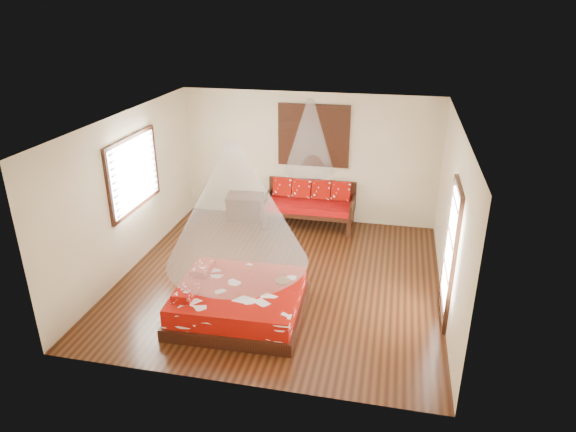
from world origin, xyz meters
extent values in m
cube|color=black|center=(0.00, 0.00, -0.01)|extent=(5.50, 5.50, 0.02)
cube|color=silver|center=(0.00, 0.00, 2.81)|extent=(5.50, 5.50, 0.02)
cube|color=beige|center=(-2.76, 0.00, 1.40)|extent=(0.02, 5.50, 2.80)
cube|color=beige|center=(2.76, 0.00, 1.40)|extent=(0.02, 5.50, 2.80)
cube|color=beige|center=(0.00, 2.76, 1.40)|extent=(5.50, 0.02, 2.80)
cube|color=beige|center=(0.00, -2.76, 1.40)|extent=(5.50, 0.02, 2.80)
cube|color=black|center=(-0.36, -1.25, 0.10)|extent=(2.00, 1.82, 0.20)
cube|color=#9F0D05|center=(-0.36, -1.25, 0.35)|extent=(1.90, 1.72, 0.30)
cube|color=#9F0D05|center=(-1.06, -1.64, 0.56)|extent=(0.29, 0.52, 0.13)
cube|color=#9F0D05|center=(-1.08, -0.90, 0.56)|extent=(0.29, 0.52, 0.13)
cube|color=black|center=(-0.80, 1.93, 0.21)|extent=(0.08, 0.08, 0.42)
cube|color=black|center=(1.00, 1.93, 0.21)|extent=(0.08, 0.08, 0.42)
cube|color=black|center=(-0.80, 2.67, 0.21)|extent=(0.08, 0.08, 0.42)
cube|color=black|center=(1.00, 2.67, 0.21)|extent=(0.08, 0.08, 0.42)
cube|color=black|center=(0.10, 2.30, 0.38)|extent=(1.92, 0.85, 0.08)
cube|color=#9A0508|center=(0.10, 2.30, 0.49)|extent=(1.86, 0.79, 0.14)
cube|color=black|center=(0.10, 2.69, 0.67)|extent=(1.92, 0.06, 0.55)
cube|color=black|center=(-0.82, 2.30, 0.54)|extent=(0.06, 0.85, 0.30)
cube|color=black|center=(1.02, 2.30, 0.54)|extent=(0.06, 0.85, 0.30)
cube|color=#9F0D05|center=(-0.54, 2.57, 0.76)|extent=(0.40, 0.20, 0.42)
cube|color=#9F0D05|center=(-0.11, 2.57, 0.76)|extent=(0.40, 0.20, 0.42)
cube|color=#9F0D05|center=(0.31, 2.57, 0.76)|extent=(0.40, 0.20, 0.42)
cube|color=#9F0D05|center=(0.74, 2.57, 0.76)|extent=(0.40, 0.20, 0.42)
cube|color=black|center=(-1.37, 2.45, 0.25)|extent=(0.82, 0.63, 0.50)
cube|color=black|center=(-1.37, 2.45, 0.52)|extent=(0.86, 0.67, 0.05)
cube|color=black|center=(0.10, 2.72, 1.90)|extent=(1.52, 0.06, 1.32)
cube|color=black|center=(0.10, 2.71, 1.90)|extent=(1.35, 0.04, 1.10)
cube|color=black|center=(-2.72, 0.20, 1.70)|extent=(0.08, 1.74, 1.34)
cube|color=silver|center=(-2.68, 0.20, 1.70)|extent=(0.04, 1.54, 1.10)
cube|color=black|center=(2.72, -0.60, 1.05)|extent=(0.08, 1.02, 2.16)
cube|color=white|center=(2.70, -0.60, 1.15)|extent=(0.03, 0.82, 1.70)
cylinder|color=brown|center=(0.25, -0.94, 0.52)|extent=(0.23, 0.23, 0.03)
cone|color=white|center=(-0.36, -1.25, 1.85)|extent=(2.11, 2.11, 1.80)
cone|color=white|center=(0.10, 2.25, 2.00)|extent=(1.03, 1.03, 1.50)
camera|label=1|loc=(1.80, -7.70, 4.57)|focal=32.00mm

